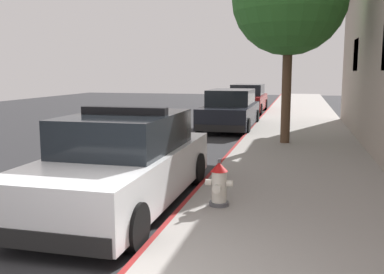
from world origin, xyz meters
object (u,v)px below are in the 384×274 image
Objects in this scene: fire_hydrant at (219,184)px; police_cruiser at (124,163)px; parked_car_dark_far at (248,99)px; parked_car_silver_ahead at (230,110)px.

police_cruiser is at bearing 179.52° from fire_hydrant.
fire_hydrant is (1.65, -17.64, -0.26)m from parked_car_dark_far.
police_cruiser is 1.00× the size of parked_car_silver_ahead.
police_cruiser is 6.37× the size of fire_hydrant.
parked_car_dark_far reaches higher than fire_hydrant.
parked_car_dark_far is at bearing 95.35° from fire_hydrant.
parked_car_dark_far is at bearing 90.07° from police_cruiser.
parked_car_silver_ahead is at bearing -88.55° from parked_car_dark_far.
fire_hydrant is at bearing -0.48° from police_cruiser.
parked_car_silver_ahead is 10.51m from fire_hydrant.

